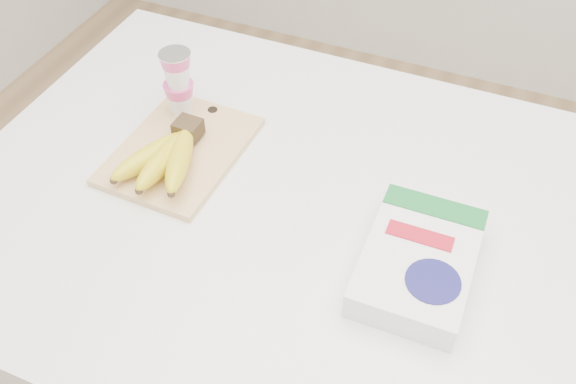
% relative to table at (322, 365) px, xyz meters
% --- Properties ---
extents(room, '(4.00, 4.00, 4.00)m').
position_rel_table_xyz_m(room, '(0.00, 0.00, 0.83)').
color(room, tan).
rests_on(room, ground).
extents(table, '(1.37, 0.92, 1.03)m').
position_rel_table_xyz_m(table, '(0.00, 0.00, 0.00)').
color(table, white).
rests_on(table, ground).
extents(cutting_board, '(0.22, 0.30, 0.01)m').
position_rel_table_xyz_m(cutting_board, '(-0.32, 0.04, 0.52)').
color(cutting_board, '#E6BF7E').
rests_on(cutting_board, table).
extents(bananas, '(0.16, 0.21, 0.07)m').
position_rel_table_xyz_m(bananas, '(-0.32, -0.01, 0.56)').
color(bananas, '#382816').
rests_on(bananas, cutting_board).
extents(yogurt_stack, '(0.06, 0.06, 0.14)m').
position_rel_table_xyz_m(yogurt_stack, '(-0.37, 0.13, 0.61)').
color(yogurt_stack, white).
rests_on(yogurt_stack, cutting_board).
extents(cereal_box, '(0.17, 0.25, 0.06)m').
position_rel_table_xyz_m(cereal_box, '(0.16, -0.06, 0.54)').
color(cereal_box, white).
rests_on(cereal_box, table).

